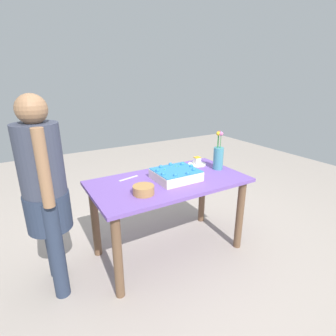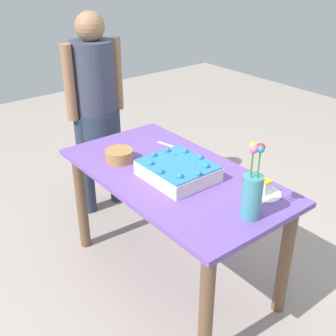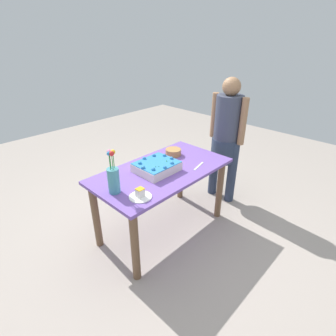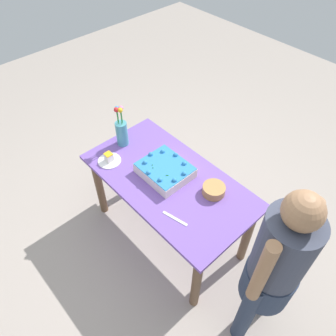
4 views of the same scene
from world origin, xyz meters
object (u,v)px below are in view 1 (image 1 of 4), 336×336
(flower_vase, at_px, (218,156))
(fruit_bowl, at_px, (144,190))
(cake_knife, at_px, (128,178))
(person_standing, at_px, (44,186))
(sheet_cake, at_px, (176,174))
(serving_plate_with_slice, at_px, (197,162))

(flower_vase, bearing_deg, fruit_bowl, -169.69)
(cake_knife, bearing_deg, person_standing, -1.90)
(sheet_cake, distance_m, cake_knife, 0.42)
(cake_knife, xyz_separation_m, flower_vase, (0.85, -0.20, 0.13))
(sheet_cake, bearing_deg, serving_plate_with_slice, 30.02)
(serving_plate_with_slice, bearing_deg, sheet_cake, -149.98)
(sheet_cake, height_order, cake_knife, sheet_cake)
(flower_vase, relative_size, person_standing, 0.25)
(cake_knife, height_order, flower_vase, flower_vase)
(serving_plate_with_slice, bearing_deg, cake_knife, -179.56)
(serving_plate_with_slice, distance_m, fruit_bowl, 0.87)
(fruit_bowl, distance_m, person_standing, 0.71)
(serving_plate_with_slice, height_order, cake_knife, serving_plate_with_slice)
(sheet_cake, relative_size, person_standing, 0.25)
(sheet_cake, relative_size, flower_vase, 1.00)
(sheet_cake, distance_m, fruit_bowl, 0.40)
(sheet_cake, relative_size, serving_plate_with_slice, 2.02)
(person_standing, bearing_deg, sheet_cake, -5.17)
(fruit_bowl, bearing_deg, sheet_cake, 19.70)
(serving_plate_with_slice, xyz_separation_m, flower_vase, (0.10, -0.21, 0.11))
(fruit_bowl, xyz_separation_m, person_standing, (-0.66, 0.23, 0.09))
(sheet_cake, distance_m, flower_vase, 0.51)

